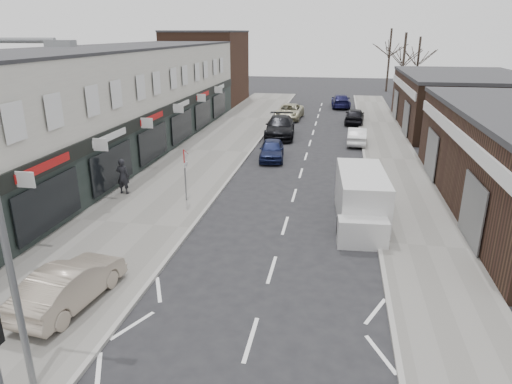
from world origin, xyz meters
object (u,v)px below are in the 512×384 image
at_px(pedestrian, 123,176).
at_px(parked_car_right_b, 355,116).
at_px(street_lamp, 6,211).
at_px(parked_car_left_b, 280,127).
at_px(sedan_on_pavement, 70,284).
at_px(parked_car_left_c, 289,112).
at_px(parked_car_left_a, 272,150).
at_px(warning_sign, 185,160).
at_px(parked_car_right_c, 341,101).
at_px(white_van, 361,199).
at_px(parked_car_right_a, 357,136).

xyz_separation_m(pedestrian, parked_car_right_b, (12.20, 22.26, -0.33)).
height_order(street_lamp, parked_car_left_b, street_lamp).
distance_m(sedan_on_pavement, parked_car_left_c, 33.42).
bearing_deg(pedestrian, parked_car_left_b, -107.09).
distance_m(parked_car_left_a, parked_car_left_c, 15.06).
xyz_separation_m(street_lamp, warning_sign, (-0.63, 12.80, -2.42)).
bearing_deg(parked_car_right_c, parked_car_left_c, 56.91).
xyz_separation_m(sedan_on_pavement, parked_car_left_a, (3.53, 18.23, -0.12)).
relative_size(white_van, pedestrian, 3.12).
xyz_separation_m(parked_car_left_c, parked_car_right_a, (6.21, -9.61, -0.07)).
bearing_deg(parked_car_right_c, sedan_on_pavement, 76.74).
bearing_deg(pedestrian, parked_car_right_c, -104.33).
xyz_separation_m(white_van, pedestrian, (-11.94, 1.29, 0.00)).
bearing_deg(street_lamp, parked_car_right_a, 73.48).
relative_size(warning_sign, parked_car_right_a, 0.70).
relative_size(street_lamp, white_van, 1.38).
bearing_deg(warning_sign, parked_car_left_a, 71.44).
bearing_deg(street_lamp, parked_car_right_c, 81.49).
xyz_separation_m(white_van, parked_car_left_c, (-5.95, 24.77, -0.34)).
distance_m(sedan_on_pavement, pedestrian, 10.25).
distance_m(street_lamp, parked_car_left_a, 22.10).
distance_m(street_lamp, white_van, 14.65).
xyz_separation_m(parked_car_right_b, parked_car_right_c, (-1.30, 9.51, 0.01)).
relative_size(white_van, parked_car_left_c, 1.13).
height_order(white_van, parked_car_right_b, white_van).
bearing_deg(parked_car_right_c, parked_car_left_b, 71.30).
distance_m(parked_car_left_a, parked_car_left_b, 7.00).
relative_size(sedan_on_pavement, parked_car_left_c, 0.79).
height_order(sedan_on_pavement, parked_car_left_c, sedan_on_pavement).
bearing_deg(parked_car_left_c, parked_car_left_a, -84.71).
bearing_deg(sedan_on_pavement, parked_car_right_b, -99.14).
bearing_deg(parked_car_right_c, parked_car_left_a, 76.87).
bearing_deg(parked_car_right_a, parked_car_right_c, -83.40).
xyz_separation_m(warning_sign, white_van, (8.40, -0.90, -1.15)).
relative_size(white_van, parked_car_left_a, 1.49).
xyz_separation_m(white_van, parked_car_right_c, (-1.04, 33.06, -0.33)).
distance_m(parked_car_left_c, parked_car_right_b, 6.33).
bearing_deg(parked_car_left_b, warning_sign, -103.82).
bearing_deg(parked_car_left_c, sedan_on_pavement, -91.84).
distance_m(parked_car_right_b, parked_car_right_c, 9.60).
bearing_deg(street_lamp, parked_car_left_a, 83.86).
bearing_deg(parked_car_left_a, sedan_on_pavement, -106.92).
relative_size(sedan_on_pavement, parked_car_left_a, 1.04).
distance_m(white_van, sedan_on_pavement, 12.37).
distance_m(parked_car_left_c, parked_car_right_a, 11.45).
height_order(white_van, parked_car_left_a, white_van).
bearing_deg(parked_car_left_b, street_lamp, -98.42).
distance_m(pedestrian, parked_car_right_c, 33.59).
bearing_deg(parked_car_right_c, white_van, 89.34).
distance_m(street_lamp, parked_car_left_b, 28.92).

